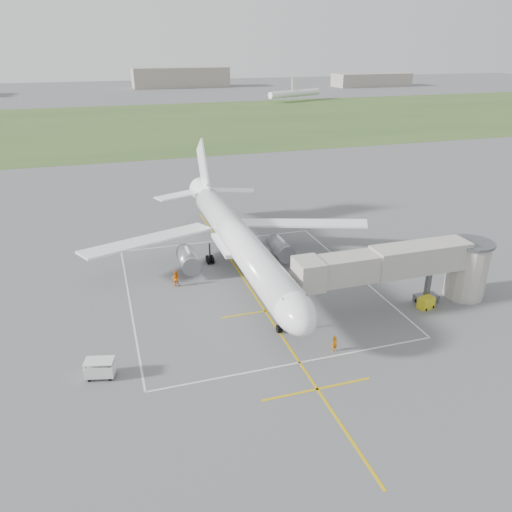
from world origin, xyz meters
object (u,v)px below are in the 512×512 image
object	(u,v)px
gpu_unit	(426,303)
ramp_worker_nose	(335,344)
jet_bridge	(413,266)
ramp_worker_wing	(176,278)
airliner	(238,240)
baggage_cart	(100,369)

from	to	relation	value
gpu_unit	ramp_worker_nose	distance (m)	14.10
jet_bridge	ramp_worker_wing	distance (m)	27.40
airliner	gpu_unit	bearing A→B (deg)	-41.92
gpu_unit	ramp_worker_wing	world-z (taller)	ramp_worker_wing
airliner	baggage_cart	xyz separation A→B (m)	(-17.48, -17.47, -3.50)
jet_bridge	gpu_unit	size ratio (longest dim) A/B	11.84
gpu_unit	baggage_cart	size ratio (longest dim) A/B	0.71
jet_bridge	gpu_unit	world-z (taller)	jet_bridge
gpu_unit	baggage_cart	world-z (taller)	baggage_cart
airliner	jet_bridge	size ratio (longest dim) A/B	2.00
jet_bridge	airliner	bearing A→B (deg)	137.81
airliner	ramp_worker_nose	world-z (taller)	airliner
gpu_unit	baggage_cart	xyz separation A→B (m)	(-34.68, -2.04, 0.25)
airliner	jet_bridge	xyz separation A→B (m)	(15.72, -14.25, 0.35)
baggage_cart	ramp_worker_nose	xyz separation A→B (m)	(21.35, -2.54, -0.06)
gpu_unit	ramp_worker_nose	size ratio (longest dim) A/B	1.19
jet_bridge	baggage_cart	size ratio (longest dim) A/B	8.40
jet_bridge	baggage_cart	distance (m)	33.58
ramp_worker_nose	ramp_worker_wing	distance (m)	22.05
baggage_cart	jet_bridge	bearing A→B (deg)	19.44
ramp_worker_nose	jet_bridge	bearing A→B (deg)	21.54
jet_bridge	ramp_worker_nose	distance (m)	13.76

